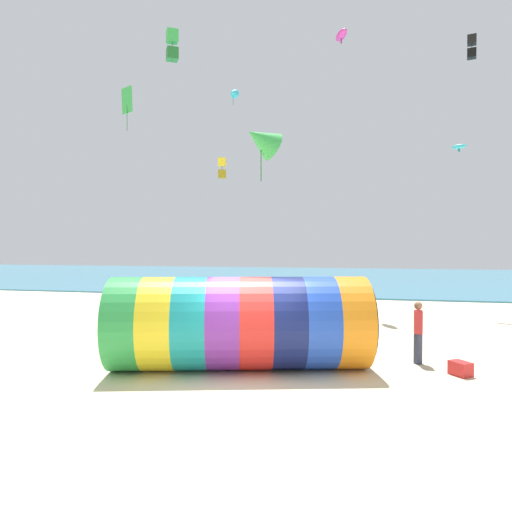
% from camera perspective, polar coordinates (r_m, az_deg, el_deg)
% --- Properties ---
extents(ground_plane, '(120.00, 120.00, 0.00)m').
position_cam_1_polar(ground_plane, '(11.41, -0.92, -15.65)').
color(ground_plane, beige).
extents(sea, '(120.00, 40.00, 0.10)m').
position_cam_1_polar(sea, '(49.30, 9.96, -2.63)').
color(sea, teal).
rests_on(sea, ground).
extents(giant_inflatable_tube, '(7.26, 4.20, 2.49)m').
position_cam_1_polar(giant_inflatable_tube, '(12.45, -1.98, -8.35)').
color(giant_inflatable_tube, green).
rests_on(giant_inflatable_tube, ground).
extents(kite_handler, '(0.24, 0.37, 1.76)m').
position_cam_1_polar(kite_handler, '(13.81, 19.60, -8.90)').
color(kite_handler, '#383D56').
rests_on(kite_handler, ground).
extents(kite_green_box, '(0.73, 0.73, 1.51)m').
position_cam_1_polar(kite_green_box, '(24.31, -10.43, 24.48)').
color(kite_green_box, green).
extents(kite_black_box, '(0.40, 0.40, 0.97)m').
position_cam_1_polar(kite_black_box, '(22.00, 25.37, 22.55)').
color(kite_black_box, black).
extents(kite_green_delta, '(1.59, 1.56, 1.95)m').
position_cam_1_polar(kite_green_delta, '(14.80, 0.63, 14.35)').
color(kite_green_delta, green).
extents(kite_yellow_box, '(0.56, 0.56, 1.34)m').
position_cam_1_polar(kite_yellow_box, '(29.15, -4.27, 10.90)').
color(kite_yellow_box, yellow).
extents(kite_cyan_parafoil, '(0.78, 0.64, 0.39)m').
position_cam_1_polar(kite_cyan_parafoil, '(25.44, 24.04, 12.38)').
color(kite_cyan_parafoil, '#2DB2C6').
extents(kite_magenta_parafoil, '(0.96, 1.42, 0.70)m').
position_cam_1_polar(kite_magenta_parafoil, '(27.69, 10.61, 25.51)').
color(kite_magenta_parafoil, '#D1339E').
extents(kite_cyan_delta, '(0.63, 0.66, 1.08)m').
position_cam_1_polar(kite_cyan_delta, '(30.85, -2.88, 19.70)').
color(kite_cyan_delta, '#2DB2C6').
extents(kite_green_diamond, '(0.83, 0.51, 2.20)m').
position_cam_1_polar(kite_green_diamond, '(25.46, -15.83, 18.17)').
color(kite_green_diamond, green).
extents(bystander_near_water, '(0.38, 0.25, 1.58)m').
position_cam_1_polar(bystander_near_water, '(23.40, 7.51, -4.99)').
color(bystander_near_water, black).
rests_on(bystander_near_water, ground).
extents(bystander_mid_beach, '(0.36, 0.42, 1.65)m').
position_cam_1_polar(bystander_mid_beach, '(24.29, -12.01, -4.68)').
color(bystander_mid_beach, black).
rests_on(bystander_mid_beach, ground).
extents(cooler_box, '(0.60, 0.63, 0.36)m').
position_cam_1_polar(cooler_box, '(13.11, 24.20, -12.71)').
color(cooler_box, red).
rests_on(cooler_box, ground).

